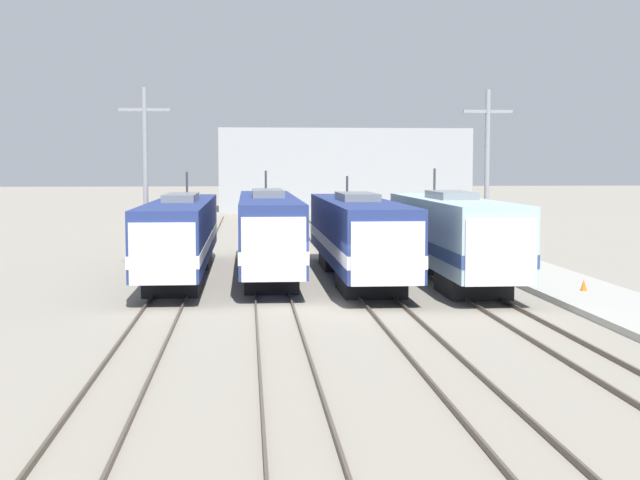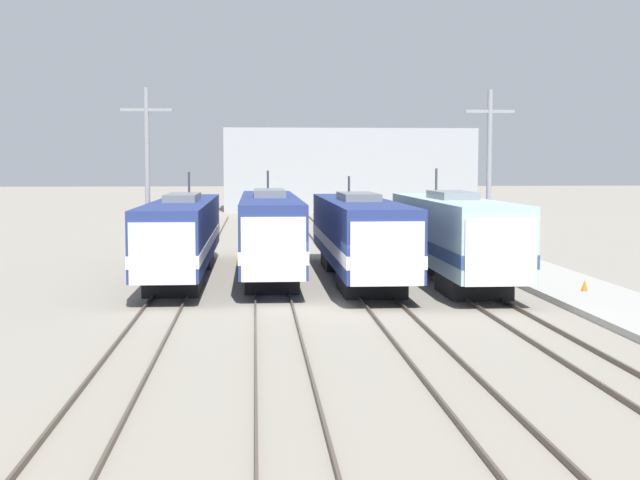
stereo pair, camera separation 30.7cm
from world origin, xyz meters
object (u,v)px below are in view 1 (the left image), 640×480
Objects in this scene: traffic_cone at (584,285)px; locomotive_far_right at (453,236)px; locomotive_center_left at (268,232)px; catenary_tower_right at (487,174)px; locomotive_far_left at (181,235)px; locomotive_center_right at (358,236)px; catenary_tower_left at (145,174)px.

locomotive_far_right is at bearing 134.28° from traffic_cone.
catenary_tower_right is at bearing 9.49° from locomotive_center_left.
locomotive_center_right is at bearing -9.86° from locomotive_far_left.
catenary_tower_left is (-1.93, 2.36, 2.93)m from locomotive_far_left.
catenary_tower_right is 19.37× the size of traffic_cone.
locomotive_far_right reaches higher than locomotive_center_left.
catenary_tower_left is 22.19m from traffic_cone.
locomotive_far_right is at bearing -19.54° from locomotive_center_right.
locomotive_far_left is at bearing -174.27° from locomotive_center_left.
traffic_cone is (1.49, -10.00, -4.55)m from catenary_tower_right.
catenary_tower_right is at bearing 27.81° from locomotive_center_right.
traffic_cone is (17.34, -7.64, -1.62)m from locomotive_far_left.
catenary_tower_right is (7.30, 3.85, 2.90)m from locomotive_center_right.
locomotive_far_right is (12.82, -3.00, 0.08)m from locomotive_far_left.
locomotive_center_left is 2.11× the size of catenary_tower_right.
locomotive_center_left is 12.08m from catenary_tower_right.
catenary_tower_right reaches higher than traffic_cone.
locomotive_far_right is 15.95m from catenary_tower_left.
locomotive_center_right reaches higher than traffic_cone.
locomotive_center_left is at bearing 158.12° from locomotive_far_right.
locomotive_center_left is 1.03× the size of locomotive_center_right.
locomotive_center_left is 1.17× the size of locomotive_far_right.
locomotive_center_right is 4.54m from locomotive_far_right.
locomotive_far_left is at bearing 170.14° from locomotive_center_right.
catenary_tower_right is at bearing 98.49° from traffic_cone.
locomotive_far_right is (8.55, -3.43, -0.00)m from locomotive_center_left.
locomotive_center_left reaches higher than traffic_cone.
catenary_tower_left is (-10.48, 3.85, 2.90)m from locomotive_center_right.
locomotive_center_right is at bearing 145.02° from traffic_cone.
catenary_tower_right is (11.58, 1.94, 2.85)m from locomotive_center_left.
traffic_cone is at bearing -23.77° from locomotive_far_left.
traffic_cone is at bearing -45.72° from locomotive_far_right.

